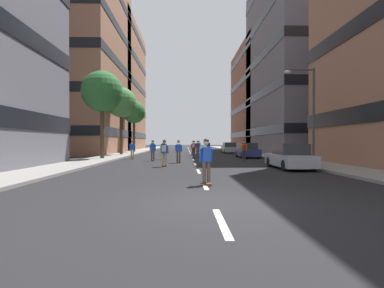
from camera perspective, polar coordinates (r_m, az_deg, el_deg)
ground_plane at (r=39.74m, az=-0.32°, el=-1.88°), size 191.04×191.04×0.00m
sidewalk_left at (r=44.35m, az=-11.23°, el=-1.55°), size 2.99×87.56×0.14m
sidewalk_right at (r=44.63m, az=10.33°, el=-1.53°), size 2.99×87.56×0.14m
lane_markings at (r=40.89m, az=-0.35°, el=-1.80°), size 0.16×72.20×0.01m
building_left_mid at (r=45.11m, az=-24.77°, el=16.71°), size 16.27×17.55×28.38m
building_left_far at (r=59.26m, az=-18.51°, el=10.52°), size 16.27×20.48×23.77m
building_right_mid at (r=45.36m, az=23.76°, el=14.93°), size 16.27×19.26×25.79m
building_right_far at (r=59.41m, az=17.10°, el=8.62°), size 16.27×19.95×19.92m
parked_car_near at (r=29.80m, az=10.97°, el=-1.34°), size 1.82×4.40×1.52m
parked_car_mid at (r=18.43m, az=18.87°, el=-2.51°), size 1.82×4.40×1.52m
parked_car_far at (r=41.59m, az=7.42°, el=-0.81°), size 1.82×4.40×1.52m
street_tree_near at (r=27.78m, az=-17.46°, el=9.86°), size 3.71×3.71×7.94m
street_tree_mid at (r=35.31m, az=-13.91°, el=7.95°), size 3.55×3.55×7.93m
street_tree_far at (r=43.54m, az=-11.47°, el=6.17°), size 3.33×3.33×7.54m
streetlamp_right at (r=21.22m, az=22.14°, el=7.17°), size 2.13×0.30×6.50m
skater_0 at (r=30.99m, az=0.26°, el=-0.68°), size 0.54×0.91×1.78m
skater_1 at (r=27.62m, az=-11.80°, el=-0.90°), size 0.56×0.92×1.78m
skater_2 at (r=25.53m, az=10.33°, el=-0.95°), size 0.54×0.91×1.78m
skater_3 at (r=39.49m, az=0.43°, el=-0.42°), size 0.56×0.92×1.78m
skater_4 at (r=11.05m, az=2.88°, el=-3.02°), size 0.57×0.92×1.78m
skater_5 at (r=48.26m, az=1.39°, el=-0.25°), size 0.54×0.91×1.78m
skater_6 at (r=24.76m, az=-7.81°, el=-1.06°), size 0.56×0.92×1.78m
skater_7 at (r=45.59m, az=3.30°, el=-0.29°), size 0.53×0.90×1.78m
skater_8 at (r=26.72m, az=-5.64°, el=-0.88°), size 0.56×0.92×1.78m
skater_9 at (r=35.75m, az=-5.70°, el=-0.57°), size 0.54×0.91×1.78m
skater_10 at (r=38.13m, az=1.12°, el=-0.50°), size 0.56×0.92×1.78m
skater_11 at (r=18.95m, az=-5.54°, el=-1.45°), size 0.56×0.92×1.78m
skater_12 at (r=22.28m, az=-2.71°, el=-1.23°), size 0.57×0.92×1.78m
skater_13 at (r=43.21m, az=-7.84°, el=-0.38°), size 0.56×0.92×1.78m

